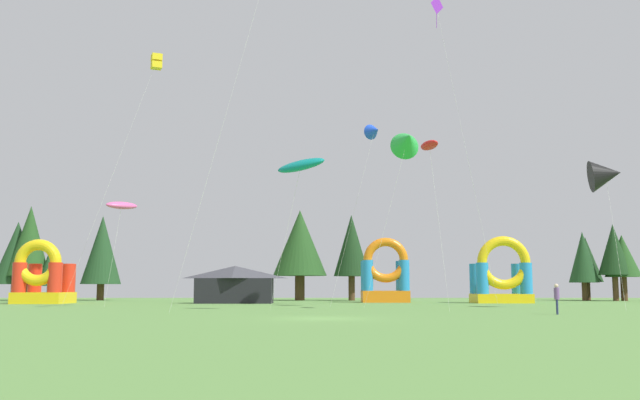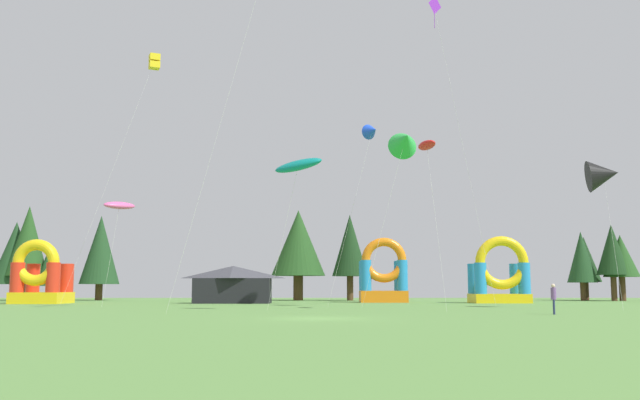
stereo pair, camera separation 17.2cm
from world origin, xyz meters
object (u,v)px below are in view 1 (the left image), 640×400
(inflatable_yellow_castle, at_px, (41,281))
(kite_black_delta, at_px, (605,175))
(kite_teal_parafoil, at_px, (300,165))
(kite_purple_diamond, at_px, (435,9))
(kite_pink_parafoil, at_px, (121,205))
(inflatable_blue_arch, at_px, (384,279))
(kite_blue_delta, at_px, (373,131))
(festival_tent, at_px, (234,285))
(person_left_edge, at_px, (556,296))
(kite_red_parafoil, at_px, (428,145))
(kite_green_delta, at_px, (406,141))
(inflatable_red_slide, at_px, (501,279))
(kite_yellow_box, at_px, (155,62))

(inflatable_yellow_castle, bearing_deg, kite_black_delta, -17.08)
(kite_black_delta, bearing_deg, kite_teal_parafoil, -169.18)
(kite_teal_parafoil, height_order, kite_purple_diamond, kite_purple_diamond)
(kite_pink_parafoil, xyz_separation_m, inflatable_blue_arch, (21.45, 13.56, -5.47))
(kite_teal_parafoil, distance_m, kite_blue_delta, 12.59)
(kite_purple_diamond, height_order, festival_tent, kite_purple_diamond)
(festival_tent, bearing_deg, person_left_edge, -50.90)
(kite_black_delta, height_order, person_left_edge, kite_black_delta)
(kite_black_delta, relative_size, kite_teal_parafoil, 1.05)
(inflatable_blue_arch, bearing_deg, festival_tent, -165.44)
(kite_purple_diamond, bearing_deg, kite_red_parafoil, -103.76)
(kite_black_delta, xyz_separation_m, inflatable_yellow_castle, (-44.51, 13.68, -7.28))
(kite_green_delta, bearing_deg, kite_teal_parafoil, -140.81)
(person_left_edge, bearing_deg, kite_pink_parafoil, -100.66)
(inflatable_red_slide, height_order, inflatable_yellow_castle, inflatable_red_slide)
(kite_green_delta, height_order, inflatable_red_slide, kite_green_delta)
(kite_teal_parafoil, xyz_separation_m, inflatable_blue_arch, (7.43, 22.65, -7.02))
(inflatable_blue_arch, bearing_deg, kite_teal_parafoil, -108.16)
(kite_pink_parafoil, distance_m, inflatable_yellow_castle, 13.88)
(person_left_edge, xyz_separation_m, inflatable_blue_arch, (-6.63, 28.82, 1.23))
(kite_pink_parafoil, bearing_deg, kite_blue_delta, 3.65)
(inflatable_yellow_castle, bearing_deg, kite_purple_diamond, -13.39)
(inflatable_red_slide, relative_size, inflatable_yellow_castle, 1.08)
(kite_red_parafoil, height_order, inflatable_yellow_castle, kite_red_parafoil)
(kite_green_delta, bearing_deg, kite_red_parafoil, -81.41)
(kite_red_parafoil, bearing_deg, kite_green_delta, 98.59)
(person_left_edge, height_order, festival_tent, festival_tent)
(kite_purple_diamond, xyz_separation_m, person_left_edge, (3.48, -15.86, -22.68))
(kite_purple_diamond, bearing_deg, inflatable_red_slide, 54.54)
(inflatable_blue_arch, bearing_deg, inflatable_yellow_castle, -170.92)
(kite_green_delta, xyz_separation_m, festival_tent, (-14.07, 12.82, -10.47))
(kite_pink_parafoil, relative_size, inflatable_blue_arch, 1.34)
(kite_purple_diamond, bearing_deg, kite_green_delta, -130.33)
(kite_red_parafoil, bearing_deg, inflatable_blue_arch, 92.66)
(kite_blue_delta, distance_m, kite_purple_diamond, 11.08)
(kite_teal_parafoil, distance_m, kite_yellow_box, 20.29)
(kite_yellow_box, bearing_deg, kite_green_delta, -15.94)
(kite_blue_delta, height_order, inflatable_yellow_castle, kite_blue_delta)
(kite_black_delta, bearing_deg, kite_purple_diamond, 152.22)
(kite_blue_delta, bearing_deg, inflatable_blue_arch, 81.36)
(kite_pink_parafoil, distance_m, person_left_edge, 32.65)
(kite_yellow_box, bearing_deg, inflatable_yellow_castle, 151.94)
(kite_red_parafoil, height_order, kite_blue_delta, kite_blue_delta)
(kite_yellow_box, relative_size, inflatable_red_slide, 3.42)
(kite_teal_parafoil, relative_size, kite_purple_diamond, 0.41)
(kite_teal_parafoil, height_order, kite_yellow_box, kite_yellow_box)
(kite_yellow_box, xyz_separation_m, person_left_edge, (26.42, -18.11, -19.02))
(kite_yellow_box, xyz_separation_m, inflatable_red_slide, (30.18, 7.91, -17.81))
(kite_green_delta, height_order, kite_black_delta, kite_green_delta)
(kite_blue_delta, relative_size, inflatable_yellow_castle, 2.58)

